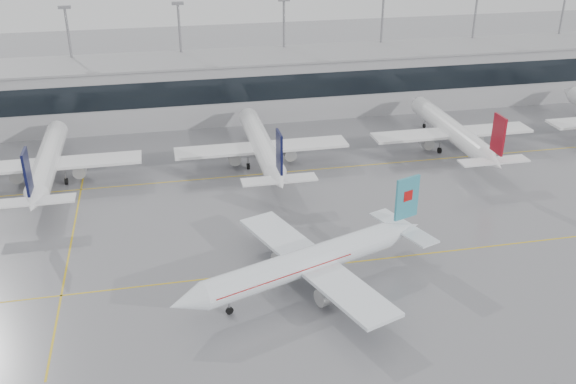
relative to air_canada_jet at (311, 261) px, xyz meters
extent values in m
plane|color=slate|center=(0.61, 3.99, -3.43)|extent=(320.00, 320.00, 0.00)
cube|color=gold|center=(0.61, 3.99, -3.42)|extent=(120.00, 0.25, 0.01)
cube|color=gold|center=(0.61, 33.99, -3.42)|extent=(120.00, 0.25, 0.01)
cube|color=gold|center=(-29.39, 18.99, -3.42)|extent=(0.25, 60.00, 0.01)
cube|color=#9D9CA0|center=(0.61, 65.99, 2.57)|extent=(180.00, 15.00, 12.00)
cube|color=black|center=(0.61, 58.44, 4.07)|extent=(180.00, 0.20, 5.00)
cube|color=gray|center=(0.61, 65.99, 8.77)|extent=(182.00, 16.00, 0.40)
cylinder|color=gray|center=(-32.39, 71.99, 7.57)|extent=(0.50, 0.50, 22.00)
cube|color=gray|center=(-32.39, 71.99, 18.87)|extent=(2.40, 1.00, 0.60)
cylinder|color=gray|center=(-10.39, 71.99, 7.57)|extent=(0.50, 0.50, 22.00)
cube|color=gray|center=(-10.39, 71.99, 18.87)|extent=(2.40, 1.00, 0.60)
cylinder|color=gray|center=(11.61, 71.99, 7.57)|extent=(0.50, 0.50, 22.00)
cube|color=gray|center=(11.61, 71.99, 18.87)|extent=(2.40, 1.00, 0.60)
cylinder|color=gray|center=(33.61, 71.99, 7.57)|extent=(0.50, 0.50, 22.00)
cylinder|color=gray|center=(55.61, 71.99, 7.57)|extent=(0.50, 0.50, 22.00)
cylinder|color=gray|center=(77.61, 71.99, 7.57)|extent=(0.50, 0.50, 22.00)
cylinder|color=white|center=(-1.22, -0.44, 0.10)|extent=(25.00, 11.78, 3.33)
cone|color=white|center=(-15.04, -5.45, 0.10)|extent=(4.90, 4.49, 3.33)
cone|color=white|center=(13.35, 4.83, 0.10)|extent=(6.40, 5.04, 3.33)
cube|color=white|center=(0.19, 0.07, -0.30)|extent=(14.07, 27.56, 0.45)
cube|color=white|center=(13.53, 4.90, 0.40)|extent=(6.24, 10.90, 0.25)
cube|color=teal|center=(13.72, 4.97, 4.60)|extent=(3.50, 1.56, 5.68)
cylinder|color=#A1A1A1|center=(1.35, -4.61, -1.80)|extent=(4.10, 3.20, 2.10)
cylinder|color=#A1A1A1|center=(-1.92, 4.41, -1.80)|extent=(4.10, 3.20, 2.10)
cylinder|color=gray|center=(-10.34, -3.74, -2.27)|extent=(0.20, 0.20, 1.41)
cylinder|color=black|center=(-10.34, -3.74, -2.98)|extent=(0.95, 0.59, 0.90)
cylinder|color=gray|center=(2.01, -2.04, -2.17)|extent=(0.24, 0.24, 1.41)
cylinder|color=black|center=(2.01, -2.04, -2.88)|extent=(1.19, 0.80, 1.10)
cylinder|color=gray|center=(0.24, 2.85, -2.17)|extent=(0.24, 0.24, 1.41)
cylinder|color=black|center=(0.24, 2.85, -2.88)|extent=(1.19, 0.80, 1.10)
cube|color=#B70F0F|center=(13.72, 4.97, 4.96)|extent=(1.47, 0.90, 1.40)
cube|color=#B70F0F|center=(-4.04, -1.46, 0.30)|extent=(18.07, 9.29, 0.12)
cylinder|color=white|center=(-34.39, 38.99, 0.37)|extent=(3.59, 27.36, 3.59)
cone|color=white|center=(-34.39, 54.67, 0.37)|extent=(3.59, 4.00, 3.59)
cone|color=white|center=(-34.39, 22.51, 0.37)|extent=(3.59, 5.60, 3.59)
cube|color=white|center=(-34.39, 37.49, -0.03)|extent=(29.64, 5.00, 0.45)
cube|color=white|center=(-34.39, 22.31, 0.67)|extent=(11.40, 2.80, 0.25)
cube|color=black|center=(-34.39, 22.11, 5.23)|extent=(0.35, 3.60, 6.12)
cylinder|color=#A1A1A1|center=(-39.19, 37.99, -1.53)|extent=(2.10, 3.60, 2.10)
cylinder|color=#A1A1A1|center=(-29.59, 37.99, -1.53)|extent=(2.10, 3.60, 2.10)
cylinder|color=gray|center=(-34.39, 49.67, -2.20)|extent=(0.20, 0.20, 1.56)
cylinder|color=black|center=(-34.39, 49.67, -2.98)|extent=(0.30, 0.90, 0.90)
cylinder|color=gray|center=(-36.99, 36.49, -2.10)|extent=(0.24, 0.24, 1.56)
cylinder|color=black|center=(-36.99, 36.49, -2.88)|extent=(0.45, 1.10, 1.10)
cylinder|color=gray|center=(-31.79, 36.49, -2.10)|extent=(0.24, 0.24, 1.56)
cylinder|color=black|center=(-31.79, 36.49, -2.88)|extent=(0.45, 1.10, 1.10)
cylinder|color=white|center=(0.61, 38.99, 0.37)|extent=(3.59, 27.36, 3.59)
cone|color=white|center=(0.61, 54.67, 0.37)|extent=(3.59, 4.00, 3.59)
cone|color=white|center=(0.61, 22.51, 0.37)|extent=(3.59, 5.60, 3.59)
cube|color=white|center=(0.61, 37.49, -0.03)|extent=(29.64, 5.00, 0.45)
cube|color=white|center=(0.61, 22.31, 0.67)|extent=(11.40, 2.80, 0.25)
cube|color=black|center=(0.61, 22.11, 5.23)|extent=(0.35, 3.60, 6.12)
cylinder|color=#A1A1A1|center=(-4.19, 37.99, -1.53)|extent=(2.10, 3.60, 2.10)
cylinder|color=#A1A1A1|center=(5.41, 37.99, -1.53)|extent=(2.10, 3.60, 2.10)
cylinder|color=gray|center=(0.61, 49.67, -2.20)|extent=(0.20, 0.20, 1.56)
cylinder|color=black|center=(0.61, 49.67, -2.98)|extent=(0.30, 0.90, 0.90)
cylinder|color=gray|center=(-1.99, 36.49, -2.10)|extent=(0.24, 0.24, 1.56)
cylinder|color=black|center=(-1.99, 36.49, -2.88)|extent=(0.45, 1.10, 1.10)
cylinder|color=gray|center=(3.21, 36.49, -2.10)|extent=(0.24, 0.24, 1.56)
cylinder|color=black|center=(3.21, 36.49, -2.88)|extent=(0.45, 1.10, 1.10)
cylinder|color=white|center=(35.61, 38.99, 0.37)|extent=(3.59, 27.36, 3.59)
cone|color=white|center=(35.61, 54.67, 0.37)|extent=(3.59, 4.00, 3.59)
cone|color=white|center=(35.61, 22.51, 0.37)|extent=(3.59, 5.60, 3.59)
cube|color=white|center=(35.61, 37.49, -0.03)|extent=(29.64, 5.00, 0.45)
cube|color=white|center=(35.61, 22.31, 0.67)|extent=(11.40, 2.80, 0.25)
cube|color=maroon|center=(35.61, 22.11, 5.23)|extent=(0.35, 3.60, 6.12)
cylinder|color=#A1A1A1|center=(30.81, 37.99, -1.53)|extent=(2.10, 3.60, 2.10)
cylinder|color=#A1A1A1|center=(40.41, 37.99, -1.53)|extent=(2.10, 3.60, 2.10)
cylinder|color=gray|center=(35.61, 49.67, -2.20)|extent=(0.20, 0.20, 1.56)
cylinder|color=black|center=(35.61, 49.67, -2.98)|extent=(0.30, 0.90, 0.90)
cylinder|color=gray|center=(33.01, 36.49, -2.10)|extent=(0.24, 0.24, 1.56)
cylinder|color=black|center=(33.01, 36.49, -2.88)|extent=(0.45, 1.10, 1.10)
cylinder|color=gray|center=(38.21, 36.49, -2.10)|extent=(0.24, 0.24, 1.56)
cylinder|color=black|center=(38.21, 36.49, -2.88)|extent=(0.45, 1.10, 1.10)
cone|color=white|center=(70.61, 54.67, 0.37)|extent=(3.59, 4.00, 3.59)
camera|label=1|loc=(-16.22, -63.30, 40.35)|focal=40.00mm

